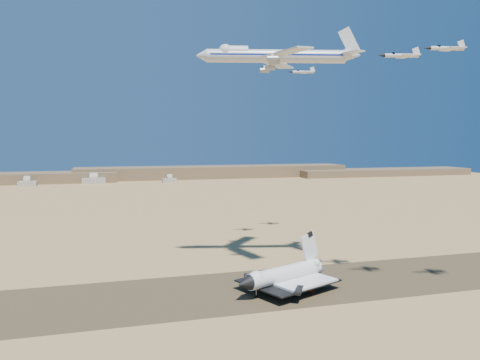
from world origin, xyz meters
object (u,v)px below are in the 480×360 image
object	(u,v)px
shuttle	(284,276)
carrier_747	(271,56)
chase_jet_e	(275,66)
chase_jet_f	(303,72)
crew_b	(312,291)
chase_jet_b	(446,48)
crew_a	(302,290)
chase_jet_a	(401,55)
crew_c	(313,292)

from	to	relation	value
shuttle	carrier_747	size ratio (longest dim) A/B	0.61
chase_jet_e	chase_jet_f	bearing A→B (deg)	50.79
crew_b	chase_jet_b	world-z (taller)	chase_jet_b
crew_a	chase_jet_f	xyz separation A→B (m)	(41.67, 97.76, 97.45)
chase_jet_b	chase_jet_a	bearing A→B (deg)	127.33
chase_jet_e	chase_jet_a	bearing A→B (deg)	-62.46
chase_jet_a	chase_jet_e	distance (m)	88.54
shuttle	chase_jet_a	world-z (taller)	chase_jet_a
carrier_747	crew_c	size ratio (longest dim) A/B	41.81
carrier_747	chase_jet_b	distance (m)	72.37
chase_jet_b	chase_jet_e	bearing A→B (deg)	116.56
shuttle	carrier_747	bearing A→B (deg)	56.55
carrier_747	shuttle	bearing A→B (deg)	-86.97
carrier_747	crew_a	bearing A→B (deg)	-76.75
crew_c	chase_jet_e	size ratio (longest dim) A/B	0.13
chase_jet_e	crew_c	bearing A→B (deg)	-84.92
chase_jet_e	crew_a	bearing A→B (deg)	-87.41
chase_jet_b	chase_jet_f	xyz separation A→B (m)	(-2.71, 118.47, 8.08)
shuttle	carrier_747	world-z (taller)	carrier_747
crew_a	chase_jet_b	size ratio (longest dim) A/B	0.13
shuttle	chase_jet_f	bearing A→B (deg)	39.85
chase_jet_f	chase_jet_b	bearing A→B (deg)	-76.41
chase_jet_e	shuttle	bearing A→B (deg)	-92.11
crew_a	chase_jet_f	world-z (taller)	chase_jet_f
crew_a	chase_jet_e	bearing A→B (deg)	-30.77
chase_jet_b	carrier_747	bearing A→B (deg)	140.17
carrier_747	chase_jet_a	distance (m)	55.62
crew_a	crew_b	size ratio (longest dim) A/B	1.02
crew_c	crew_b	bearing A→B (deg)	-64.03
shuttle	chase_jet_b	world-z (taller)	chase_jet_b
crew_c	crew_a	bearing A→B (deg)	-22.95
carrier_747	chase_jet_a	size ratio (longest dim) A/B	4.56
chase_jet_b	chase_jet_e	distance (m)	105.48
chase_jet_b	chase_jet_e	xyz separation A→B (m)	(-25.96, 101.93, 8.00)
crew_b	chase_jet_a	distance (m)	95.49
crew_c	chase_jet_a	world-z (taller)	chase_jet_a
shuttle	chase_jet_a	xyz separation A→B (m)	(42.72, -9.56, 84.42)
chase_jet_e	chase_jet_f	xyz separation A→B (m)	(23.25, 16.54, 0.09)
crew_a	crew_c	world-z (taller)	crew_a
chase_jet_f	chase_jet_e	bearing A→B (deg)	-132.29
crew_b	crew_c	size ratio (longest dim) A/B	1.09
carrier_747	chase_jet_a	xyz separation A→B (m)	(36.99, -41.24, -4.95)
crew_a	chase_jet_f	distance (m)	144.18
chase_jet_e	chase_jet_f	distance (m)	28.54
shuttle	crew_c	xyz separation A→B (m)	(8.92, -7.25, -4.87)
carrier_747	crew_b	distance (m)	101.65
crew_b	chase_jet_b	size ratio (longest dim) A/B	0.13
shuttle	carrier_747	xyz separation A→B (m)	(5.73, 31.68, 89.37)
shuttle	crew_b	distance (m)	11.94
crew_a	chase_jet_a	xyz separation A→B (m)	(37.01, -4.97, 89.20)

